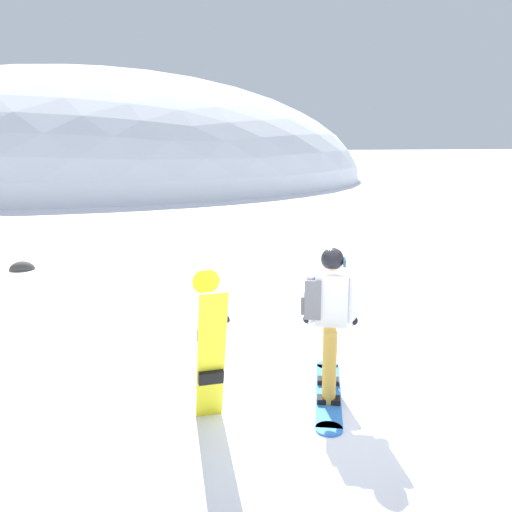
# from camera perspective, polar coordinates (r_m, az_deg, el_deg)

# --- Properties ---
(ground_plane) EXTENTS (300.00, 300.00, 0.00)m
(ground_plane) POSITION_cam_1_polar(r_m,az_deg,el_deg) (5.97, 8.95, -16.41)
(ground_plane) COLOR white
(ridge_peak_main) EXTENTS (41.29, 37.17, 15.83)m
(ridge_peak_main) POSITION_cam_1_polar(r_m,az_deg,el_deg) (42.79, -17.61, 7.82)
(ridge_peak_main) COLOR white
(ridge_peak_main) RESTS_ON ground
(snowboarder_main) EXTENTS (0.87, 1.72, 1.71)m
(snowboarder_main) POSITION_cam_1_polar(r_m,az_deg,el_deg) (6.02, 7.65, -6.56)
(snowboarder_main) COLOR blue
(snowboarder_main) RESTS_ON ground
(spare_snowboard) EXTENTS (0.28, 0.48, 1.60)m
(spare_snowboard) POSITION_cam_1_polar(r_m,az_deg,el_deg) (5.43, -4.88, -9.84)
(spare_snowboard) COLOR yellow
(spare_snowboard) RESTS_ON ground
(rock_dark) EXTENTS (0.41, 0.35, 0.29)m
(rock_dark) POSITION_cam_1_polar(r_m,az_deg,el_deg) (8.71, -4.15, -6.90)
(rock_dark) COLOR #282628
(rock_dark) RESTS_ON ground
(rock_mid) EXTENTS (0.55, 0.47, 0.38)m
(rock_mid) POSITION_cam_1_polar(r_m,az_deg,el_deg) (13.14, -23.66, -1.35)
(rock_mid) COLOR #4C4742
(rock_mid) RESTS_ON ground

